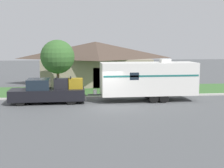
{
  "coord_description": "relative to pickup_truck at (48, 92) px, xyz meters",
  "views": [
    {
      "loc": [
        -2.44,
        -22.2,
        4.67
      ],
      "look_at": [
        0.57,
        1.92,
        1.4
      ],
      "focal_mm": 50.0,
      "sensor_mm": 36.0,
      "label": 1
    }
  ],
  "objects": [
    {
      "name": "curb_strip",
      "position": [
        4.38,
        1.83,
        -0.81
      ],
      "size": [
        80.0,
        0.3,
        0.14
      ],
      "color": "beige",
      "rests_on": "ground_plane"
    },
    {
      "name": "ground_plane",
      "position": [
        4.38,
        -1.92,
        -0.88
      ],
      "size": [
        120.0,
        120.0,
        0.0
      ],
      "primitive_type": "plane",
      "color": "#515456"
    },
    {
      "name": "travel_trailer",
      "position": [
        7.88,
        -0.0,
        0.91
      ],
      "size": [
        8.64,
        2.34,
        3.35
      ],
      "color": "black",
      "rests_on": "ground_plane"
    },
    {
      "name": "tree_in_yard",
      "position": [
        0.55,
        4.27,
        2.48
      ],
      "size": [
        3.04,
        3.04,
        4.89
      ],
      "color": "brown",
      "rests_on": "ground_plane"
    },
    {
      "name": "lawn_strip",
      "position": [
        4.38,
        5.48,
        -0.87
      ],
      "size": [
        80.0,
        7.0,
        0.03
      ],
      "color": "#3D6B33",
      "rests_on": "ground_plane"
    },
    {
      "name": "house_across_street",
      "position": [
        4.41,
        10.72,
        1.57
      ],
      "size": [
        12.42,
        7.83,
        4.73
      ],
      "color": "gray",
      "rests_on": "ground_plane"
    },
    {
      "name": "mailbox",
      "position": [
        11.69,
        2.45,
        0.07
      ],
      "size": [
        0.48,
        0.2,
        1.23
      ],
      "color": "brown",
      "rests_on": "ground_plane"
    },
    {
      "name": "pickup_truck",
      "position": [
        0.0,
        0.0,
        0.0
      ],
      "size": [
        5.78,
        2.05,
        2.01
      ],
      "color": "black",
      "rests_on": "ground_plane"
    }
  ]
}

